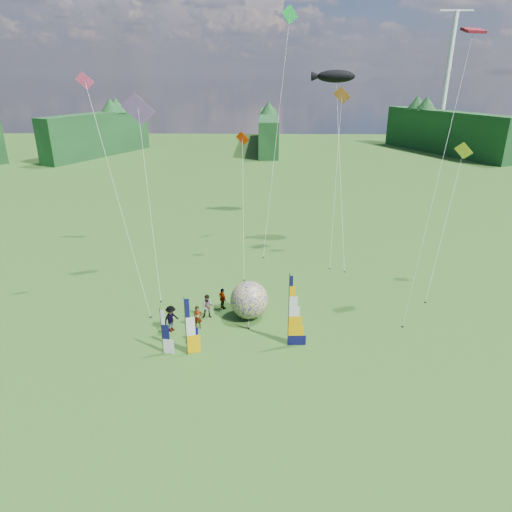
{
  "coord_description": "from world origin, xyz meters",
  "views": [
    {
      "loc": [
        -0.39,
        -22.55,
        16.23
      ],
      "look_at": [
        -1.0,
        4.0,
        5.5
      ],
      "focal_mm": 32.0,
      "sensor_mm": 36.0,
      "label": 1
    }
  ],
  "objects_px": {
    "side_banner_far": "(162,332)",
    "camp_chair": "(194,336)",
    "bol_inflatable": "(249,300)",
    "spectator_d": "(223,299)",
    "side_banner_left": "(186,327)",
    "spectator_c": "(171,319)",
    "spectator_b": "(208,306)",
    "spectator_a": "(198,317)",
    "kite_whale": "(341,158)",
    "feather_banner_main": "(289,311)"
  },
  "relations": [
    {
      "from": "side_banner_far",
      "to": "bol_inflatable",
      "type": "bearing_deg",
      "value": 49.77
    },
    {
      "from": "bol_inflatable",
      "to": "kite_whale",
      "type": "distance_m",
      "value": 17.71
    },
    {
      "from": "feather_banner_main",
      "to": "spectator_b",
      "type": "distance_m",
      "value": 6.65
    },
    {
      "from": "feather_banner_main",
      "to": "camp_chair",
      "type": "distance_m",
      "value": 6.33
    },
    {
      "from": "spectator_c",
      "to": "side_banner_far",
      "type": "bearing_deg",
      "value": -144.12
    },
    {
      "from": "spectator_a",
      "to": "spectator_c",
      "type": "bearing_deg",
      "value": -177.81
    },
    {
      "from": "spectator_a",
      "to": "spectator_c",
      "type": "height_order",
      "value": "spectator_c"
    },
    {
      "from": "bol_inflatable",
      "to": "side_banner_far",
      "type": "bearing_deg",
      "value": -138.31
    },
    {
      "from": "feather_banner_main",
      "to": "side_banner_far",
      "type": "distance_m",
      "value": 7.9
    },
    {
      "from": "side_banner_left",
      "to": "spectator_c",
      "type": "distance_m",
      "value": 3.22
    },
    {
      "from": "feather_banner_main",
      "to": "kite_whale",
      "type": "height_order",
      "value": "kite_whale"
    },
    {
      "from": "side_banner_far",
      "to": "bol_inflatable",
      "type": "distance_m",
      "value": 6.94
    },
    {
      "from": "kite_whale",
      "to": "side_banner_far",
      "type": "bearing_deg",
      "value": -130.33
    },
    {
      "from": "bol_inflatable",
      "to": "camp_chair",
      "type": "bearing_deg",
      "value": -134.91
    },
    {
      "from": "spectator_b",
      "to": "spectator_c",
      "type": "distance_m",
      "value": 2.9
    },
    {
      "from": "side_banner_far",
      "to": "side_banner_left",
      "type": "bearing_deg",
      "value": 5.05
    },
    {
      "from": "bol_inflatable",
      "to": "spectator_d",
      "type": "bearing_deg",
      "value": 149.22
    },
    {
      "from": "bol_inflatable",
      "to": "kite_whale",
      "type": "height_order",
      "value": "kite_whale"
    },
    {
      "from": "bol_inflatable",
      "to": "spectator_c",
      "type": "distance_m",
      "value": 5.55
    },
    {
      "from": "side_banner_far",
      "to": "camp_chair",
      "type": "height_order",
      "value": "side_banner_far"
    },
    {
      "from": "spectator_b",
      "to": "side_banner_left",
      "type": "bearing_deg",
      "value": -104.24
    },
    {
      "from": "spectator_d",
      "to": "camp_chair",
      "type": "xyz_separation_m",
      "value": [
        -1.43,
        -4.64,
        -0.32
      ]
    },
    {
      "from": "side_banner_left",
      "to": "side_banner_far",
      "type": "distance_m",
      "value": 1.57
    },
    {
      "from": "spectator_c",
      "to": "side_banner_left",
      "type": "bearing_deg",
      "value": -114.49
    },
    {
      "from": "feather_banner_main",
      "to": "spectator_a",
      "type": "xyz_separation_m",
      "value": [
        -6.02,
        1.95,
        -1.62
      ]
    },
    {
      "from": "spectator_d",
      "to": "kite_whale",
      "type": "height_order",
      "value": "kite_whale"
    },
    {
      "from": "side_banner_left",
      "to": "feather_banner_main",
      "type": "bearing_deg",
      "value": -5.44
    },
    {
      "from": "spectator_a",
      "to": "spectator_c",
      "type": "distance_m",
      "value": 1.77
    },
    {
      "from": "spectator_a",
      "to": "kite_whale",
      "type": "height_order",
      "value": "kite_whale"
    },
    {
      "from": "spectator_a",
      "to": "side_banner_left",
      "type": "bearing_deg",
      "value": -105.25
    },
    {
      "from": "side_banner_left",
      "to": "spectator_a",
      "type": "distance_m",
      "value": 3.28
    },
    {
      "from": "spectator_a",
      "to": "spectator_b",
      "type": "xyz_separation_m",
      "value": [
        0.52,
        1.45,
        0.07
      ]
    },
    {
      "from": "feather_banner_main",
      "to": "side_banner_left",
      "type": "bearing_deg",
      "value": -171.81
    },
    {
      "from": "feather_banner_main",
      "to": "side_banner_left",
      "type": "relative_size",
      "value": 1.28
    },
    {
      "from": "spectator_d",
      "to": "camp_chair",
      "type": "height_order",
      "value": "spectator_d"
    },
    {
      "from": "camp_chair",
      "to": "kite_whale",
      "type": "xyz_separation_m",
      "value": [
        11.4,
        17.36,
        8.36
      ]
    },
    {
      "from": "spectator_a",
      "to": "kite_whale",
      "type": "bearing_deg",
      "value": 42.75
    },
    {
      "from": "side_banner_left",
      "to": "camp_chair",
      "type": "height_order",
      "value": "side_banner_left"
    },
    {
      "from": "side_banner_far",
      "to": "spectator_a",
      "type": "xyz_separation_m",
      "value": [
        1.75,
        3.01,
        -0.7
      ]
    },
    {
      "from": "feather_banner_main",
      "to": "spectator_a",
      "type": "distance_m",
      "value": 6.53
    },
    {
      "from": "spectator_a",
      "to": "bol_inflatable",
      "type": "bearing_deg",
      "value": 14.16
    },
    {
      "from": "side_banner_far",
      "to": "spectator_c",
      "type": "bearing_deg",
      "value": 97.45
    },
    {
      "from": "side_banner_left",
      "to": "spectator_c",
      "type": "xyz_separation_m",
      "value": [
        -1.49,
        2.68,
        -0.98
      ]
    },
    {
      "from": "spectator_c",
      "to": "spectator_a",
      "type": "bearing_deg",
      "value": -40.34
    },
    {
      "from": "feather_banner_main",
      "to": "spectator_b",
      "type": "bearing_deg",
      "value": 146.21
    },
    {
      "from": "spectator_d",
      "to": "camp_chair",
      "type": "relative_size",
      "value": 1.66
    },
    {
      "from": "side_banner_far",
      "to": "spectator_d",
      "type": "xyz_separation_m",
      "value": [
        3.18,
        5.81,
        -0.71
      ]
    },
    {
      "from": "spectator_b",
      "to": "camp_chair",
      "type": "height_order",
      "value": "spectator_b"
    },
    {
      "from": "side_banner_far",
      "to": "camp_chair",
      "type": "relative_size",
      "value": 3.12
    },
    {
      "from": "side_banner_far",
      "to": "kite_whale",
      "type": "bearing_deg",
      "value": 62.71
    }
  ]
}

